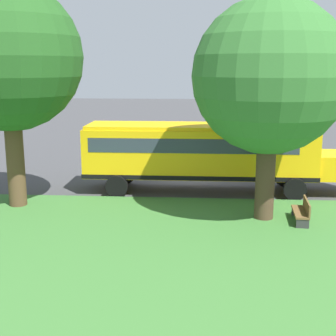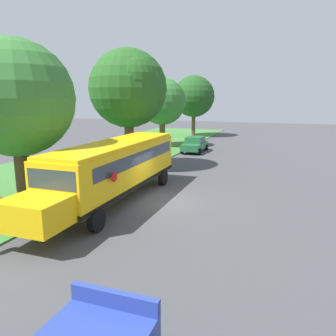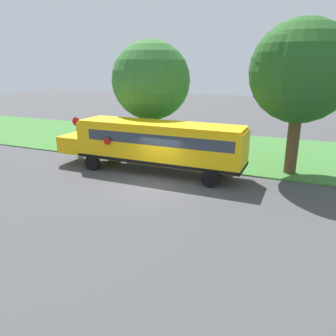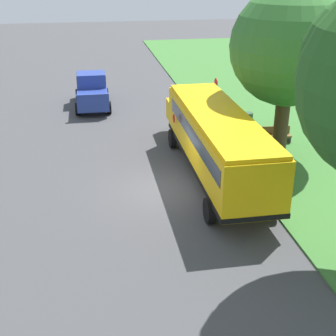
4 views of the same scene
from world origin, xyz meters
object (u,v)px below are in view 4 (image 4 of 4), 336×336
oak_tree_beside_bus (290,48)px  park_bench (276,135)px  school_bus (216,137)px  stop_sign (215,95)px  pickup_truck (92,90)px  trash_bin (248,120)px

oak_tree_beside_bus → park_bench: oak_tree_beside_bus is taller
school_bus → stop_sign: (-2.05, -7.63, -0.19)m
park_bench → stop_sign: bearing=-59.9°
pickup_truck → stop_sign: (-7.30, 4.90, 0.66)m
school_bus → pickup_truck: 13.61m
park_bench → oak_tree_beside_bus: bearing=77.2°
stop_sign → park_bench: bearing=120.1°
pickup_truck → stop_sign: size_ratio=1.97×
pickup_truck → trash_bin: 10.93m
school_bus → pickup_truck: size_ratio=2.30×
pickup_truck → park_bench: (-9.64, 8.95, -0.60)m
school_bus → park_bench: 5.85m
school_bus → trash_bin: size_ratio=13.80×
pickup_truck → oak_tree_beside_bus: oak_tree_beside_bus is taller
school_bus → park_bench: school_bus is taller
trash_bin → school_bus: bearing=59.4°
school_bus → oak_tree_beside_bus: bearing=-152.0°
oak_tree_beside_bus → pickup_truck: bearing=-48.0°
pickup_truck → oak_tree_beside_bus: 14.58m
park_bench → trash_bin: size_ratio=1.82×
oak_tree_beside_bus → stop_sign: (2.02, -5.45, -3.64)m
school_bus → stop_sign: school_bus is taller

